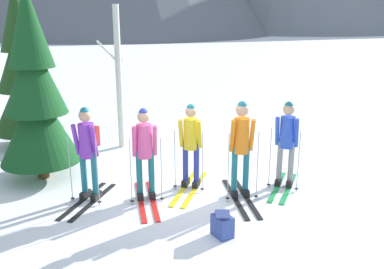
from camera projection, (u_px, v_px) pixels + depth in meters
ground_plane at (181, 193)px, 8.12m from camera, size 400.00×400.00×0.00m
skier_in_purple at (88, 148)px, 7.60m from camera, size 0.73×1.67×1.74m
skier_in_pink at (145, 149)px, 7.62m from camera, size 0.66×1.76×1.72m
skier_in_yellow at (191, 142)px, 8.15m from camera, size 0.73×1.79×1.67m
skier_in_orange at (241, 145)px, 7.69m from camera, size 0.61×1.79×1.82m
skier_in_blue at (287, 139)px, 8.18m from camera, size 0.83×1.57×1.71m
pine_tree_near at (23, 74)px, 10.44m from camera, size 1.67×1.67×4.04m
pine_tree_mid at (35, 94)px, 8.37m from camera, size 1.60×1.60×3.87m
birch_tree_tall at (119, 78)px, 10.37m from camera, size 0.56×0.65×3.49m
backpack_on_snow_front at (222, 225)px, 6.53m from camera, size 0.37×0.40×0.38m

